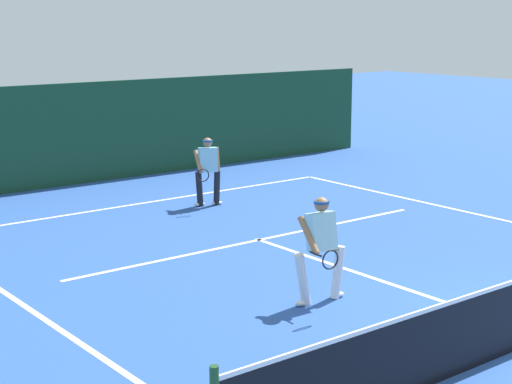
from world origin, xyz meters
name	(u,v)px	position (x,y,z in m)	size (l,w,h in m)	color
court_line_baseline_far	(147,202)	(0.00, 10.51, 0.00)	(10.17, 0.10, 0.01)	white
court_line_service	(259,240)	(0.00, 6.30, 0.00)	(8.29, 0.10, 0.01)	white
court_line_centre	(376,279)	(0.00, 3.20, 0.00)	(0.10, 6.40, 0.01)	white
player_near	(321,245)	(-1.48, 2.95, 0.89)	(0.95, 0.86, 1.63)	silver
player_far	(208,169)	(0.94, 9.37, 0.86)	(0.94, 0.86, 1.57)	black
tennis_ball	(273,384)	(-3.91, 1.12, 0.03)	(0.07, 0.07, 0.07)	#D1E033
back_fence_windscreen	(85,133)	(0.00, 13.54, 1.30)	(19.13, 0.12, 2.61)	#173F28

